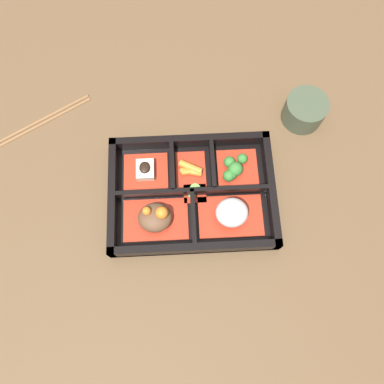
# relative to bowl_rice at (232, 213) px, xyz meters

# --- Properties ---
(ground_plane) EXTENTS (3.00, 3.00, 0.00)m
(ground_plane) POSITION_rel_bowl_rice_xyz_m (0.07, -0.05, -0.03)
(ground_plane) COLOR brown
(bento_base) EXTENTS (0.32, 0.23, 0.01)m
(bento_base) POSITION_rel_bowl_rice_xyz_m (0.07, -0.05, -0.03)
(bento_base) COLOR black
(bento_base) RESTS_ON ground_plane
(bento_rim) EXTENTS (0.32, 0.23, 0.04)m
(bento_rim) POSITION_rel_bowl_rice_xyz_m (0.07, -0.05, -0.01)
(bento_rim) COLOR black
(bento_rim) RESTS_ON ground_plane
(bowl_rice) EXTENTS (0.12, 0.08, 0.06)m
(bowl_rice) POSITION_rel_bowl_rice_xyz_m (0.00, 0.00, 0.00)
(bowl_rice) COLOR #B22D19
(bowl_rice) RESTS_ON bento_base
(bowl_stew) EXTENTS (0.12, 0.08, 0.05)m
(bowl_stew) POSITION_rel_bowl_rice_xyz_m (0.14, -0.00, -0.01)
(bowl_stew) COLOR #B22D19
(bowl_stew) RESTS_ON bento_base
(bowl_greens) EXTENTS (0.08, 0.08, 0.03)m
(bowl_greens) POSITION_rel_bowl_rice_xyz_m (-0.02, -0.10, -0.01)
(bowl_greens) COLOR #B22D19
(bowl_greens) RESTS_ON bento_base
(bowl_carrots) EXTENTS (0.06, 0.08, 0.02)m
(bowl_carrots) POSITION_rel_bowl_rice_xyz_m (0.07, -0.10, -0.02)
(bowl_carrots) COLOR #B22D19
(bowl_carrots) RESTS_ON bento_base
(bowl_tofu) EXTENTS (0.09, 0.08, 0.03)m
(bowl_tofu) POSITION_rel_bowl_rice_xyz_m (0.16, -0.10, -0.02)
(bowl_tofu) COLOR #B22D19
(bowl_tofu) RESTS_ON bento_base
(bowl_pickles) EXTENTS (0.04, 0.04, 0.01)m
(bowl_pickles) POSITION_rel_bowl_rice_xyz_m (0.07, -0.05, -0.02)
(bowl_pickles) COLOR #B22D19
(bowl_pickles) RESTS_ON bento_base
(tea_cup) EXTENTS (0.09, 0.09, 0.06)m
(tea_cup) POSITION_rel_bowl_rice_xyz_m (-0.17, -0.21, -0.00)
(tea_cup) COLOR #424C38
(tea_cup) RESTS_ON ground_plane
(chopsticks) EXTENTS (0.22, 0.13, 0.01)m
(chopsticks) POSITION_rel_bowl_rice_xyz_m (0.39, -0.23, -0.03)
(chopsticks) COLOR brown
(chopsticks) RESTS_ON ground_plane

